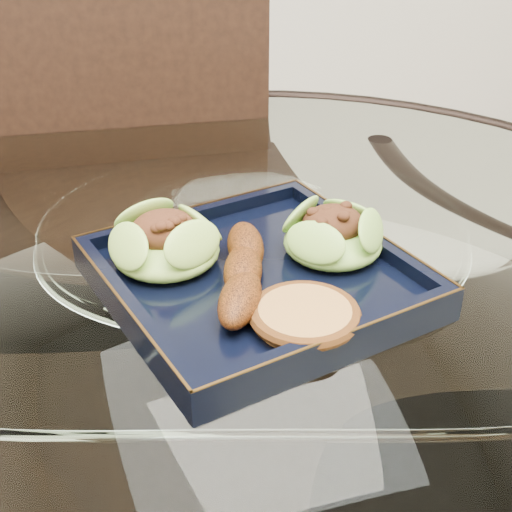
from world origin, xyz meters
name	(u,v)px	position (x,y,z in m)	size (l,w,h in m)	color
dining_table	(253,382)	(0.00, 0.00, 0.60)	(1.13, 1.13, 0.77)	white
dining_chair	(142,262)	(-0.08, 0.32, 0.59)	(0.50, 0.50, 1.05)	black
navy_plate	(256,283)	(-0.01, -0.06, 0.77)	(0.27, 0.27, 0.02)	black
lettuce_wrap_left	(166,245)	(-0.09, -0.01, 0.80)	(0.10, 0.10, 0.04)	#6DA02E
lettuce_wrap_right	(333,237)	(0.07, -0.04, 0.80)	(0.10, 0.10, 0.04)	#5C952B
roasted_plantain	(243,271)	(-0.03, -0.07, 0.80)	(0.17, 0.04, 0.03)	#692D0B
crumb_patty	(305,317)	(0.00, -0.15, 0.79)	(0.08, 0.08, 0.02)	#B17D3B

